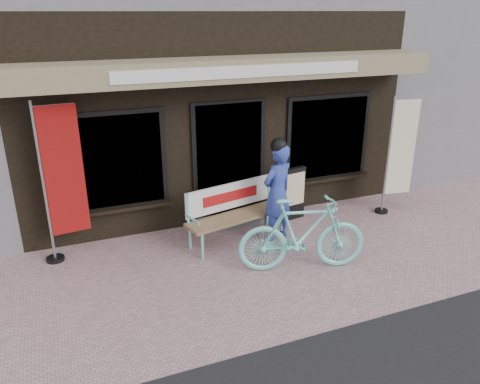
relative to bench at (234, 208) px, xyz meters
name	(u,v)px	position (x,y,z in m)	size (l,w,h in m)	color
ground	(277,271)	(0.20, -1.22, -0.56)	(70.00, 70.00, 0.00)	#C09298
storefront	(180,41)	(0.20, 3.74, 2.43)	(7.00, 6.77, 6.00)	black
neighbor_right_near	(458,40)	(8.70, 4.28, 2.24)	(10.00, 7.00, 5.60)	slate
bench	(234,208)	(0.00, 0.00, 0.00)	(1.82, 0.82, 0.96)	#73E1D7
person	(277,191)	(0.67, -0.24, 0.30)	(0.70, 0.58, 1.75)	#2F41A4
bicycle	(302,234)	(0.56, -1.29, 0.01)	(0.53, 1.89, 1.14)	#73E1D7
nobori_red	(61,180)	(-2.59, 0.37, 0.71)	(0.73, 0.30, 2.47)	gray
nobori_cream	(399,154)	(3.24, -0.06, 0.58)	(0.66, 0.28, 2.22)	gray
menu_stand	(293,193)	(1.29, 0.35, -0.06)	(0.50, 0.18, 0.99)	black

